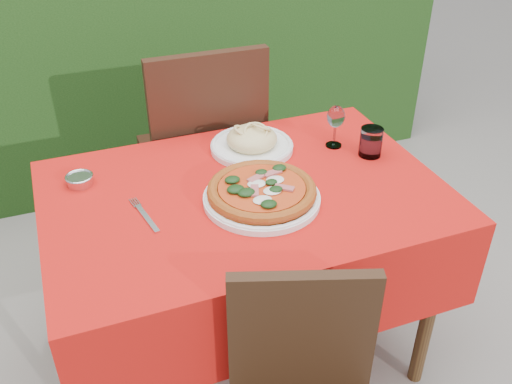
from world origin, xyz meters
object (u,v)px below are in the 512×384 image
object	(u,v)px
pizza_plate	(262,193)
wine_glass	(336,118)
chair_far	(204,146)
steel_ramekin	(80,181)
pasta_plate	(252,142)
fork	(147,218)
water_glass	(371,143)

from	to	relation	value
pizza_plate	wine_glass	size ratio (longest dim) A/B	2.31
chair_far	steel_ramekin	size ratio (longest dim) A/B	12.56
pizza_plate	wine_glass	xyz separation A→B (m)	(0.37, 0.24, 0.08)
pizza_plate	wine_glass	world-z (taller)	wine_glass
chair_far	wine_glass	world-z (taller)	chair_far
pasta_plate	wine_glass	distance (m)	0.31
fork	water_glass	bearing A→B (deg)	-3.16
pasta_plate	fork	world-z (taller)	pasta_plate
chair_far	steel_ramekin	bearing A→B (deg)	36.97
steel_ramekin	wine_glass	bearing A→B (deg)	-3.82
fork	pizza_plate	bearing A→B (deg)	-15.65
wine_glass	water_glass	bearing A→B (deg)	-49.99
chair_far	pizza_plate	xyz separation A→B (m)	(-0.01, -0.68, 0.19)
wine_glass	fork	xyz separation A→B (m)	(-0.72, -0.21, -0.11)
steel_ramekin	pasta_plate	bearing A→B (deg)	2.03
pizza_plate	steel_ramekin	bearing A→B (deg)	149.86
chair_far	fork	size ratio (longest dim) A/B	4.82
pizza_plate	steel_ramekin	xyz separation A→B (m)	(-0.51, 0.30, -0.02)
wine_glass	steel_ramekin	bearing A→B (deg)	176.18
pizza_plate	steel_ramekin	size ratio (longest dim) A/B	4.40
water_glass	fork	size ratio (longest dim) A/B	0.48
pizza_plate	water_glass	distance (m)	0.48
pizza_plate	steel_ramekin	world-z (taller)	pizza_plate
chair_far	pizza_plate	size ratio (longest dim) A/B	2.85
water_glass	pasta_plate	bearing A→B (deg)	153.68
pizza_plate	fork	distance (m)	0.35
pizza_plate	pasta_plate	distance (m)	0.33
fork	steel_ramekin	bearing A→B (deg)	111.10
wine_glass	fork	distance (m)	0.76
pasta_plate	fork	xyz separation A→B (m)	(-0.44, -0.29, -0.03)
chair_far	wine_glass	distance (m)	0.63
pasta_plate	water_glass	distance (m)	0.42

